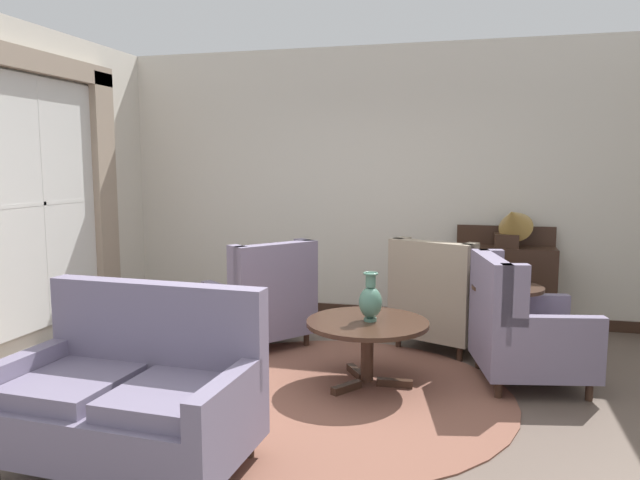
% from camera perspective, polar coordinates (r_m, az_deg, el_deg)
% --- Properties ---
extents(ground, '(8.57, 8.57, 0.00)m').
position_cam_1_polar(ground, '(4.45, 0.10, -15.88)').
color(ground, brown).
extents(wall_back, '(6.28, 0.08, 3.05)m').
position_cam_1_polar(wall_back, '(6.83, 5.97, 5.32)').
color(wall_back, silver).
rests_on(wall_back, ground).
extents(wall_left, '(0.08, 3.90, 3.05)m').
position_cam_1_polar(wall_left, '(6.31, -25.88, 4.49)').
color(wall_left, silver).
rests_on(wall_left, ground).
extents(baseboard_back, '(6.12, 0.03, 0.12)m').
position_cam_1_polar(baseboard_back, '(6.98, 5.75, -6.80)').
color(baseboard_back, '#382319').
rests_on(baseboard_back, ground).
extents(area_rug, '(2.76, 2.76, 0.01)m').
position_cam_1_polar(area_rug, '(4.72, 1.04, -14.42)').
color(area_rug, brown).
rests_on(area_rug, ground).
extents(window_with_curtains, '(0.12, 2.16, 2.66)m').
position_cam_1_polar(window_with_curtains, '(6.31, -24.72, 4.63)').
color(window_with_curtains, silver).
extents(coffee_table, '(0.96, 0.96, 0.53)m').
position_cam_1_polar(coffee_table, '(4.77, 4.51, -8.65)').
color(coffee_table, '#382319').
rests_on(coffee_table, ground).
extents(porcelain_vase, '(0.18, 0.18, 0.38)m').
position_cam_1_polar(porcelain_vase, '(4.70, 4.82, -5.76)').
color(porcelain_vase, '#4C7A66').
rests_on(porcelain_vase, coffee_table).
extents(settee, '(1.46, 0.90, 1.03)m').
position_cam_1_polar(settee, '(3.73, -17.53, -13.99)').
color(settee, slate).
rests_on(settee, ground).
extents(armchair_far_left, '(1.13, 1.14, 1.03)m').
position_cam_1_polar(armchair_far_left, '(5.77, -5.35, -5.94)').
color(armchair_far_left, slate).
rests_on(armchair_far_left, ground).
extents(armchair_beside_settee, '(0.98, 0.99, 1.03)m').
position_cam_1_polar(armchair_beside_settee, '(5.08, 18.57, -8.14)').
color(armchair_beside_settee, slate).
rests_on(armchair_beside_settee, ground).
extents(armchair_near_sideboard, '(1.05, 1.07, 1.05)m').
position_cam_1_polar(armchair_near_sideboard, '(5.83, 11.42, -5.85)').
color(armchair_near_sideboard, gray).
rests_on(armchair_near_sideboard, ground).
extents(side_table, '(0.59, 0.59, 0.74)m').
position_cam_1_polar(side_table, '(5.30, 17.31, -7.28)').
color(side_table, '#382319').
rests_on(side_table, ground).
extents(sideboard, '(1.01, 0.35, 1.10)m').
position_cam_1_polar(sideboard, '(6.58, 17.12, -3.95)').
color(sideboard, '#382319').
rests_on(sideboard, ground).
extents(gramophone, '(0.45, 0.53, 0.53)m').
position_cam_1_polar(gramophone, '(6.41, 17.81, 1.52)').
color(gramophone, '#382319').
rests_on(gramophone, sideboard).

